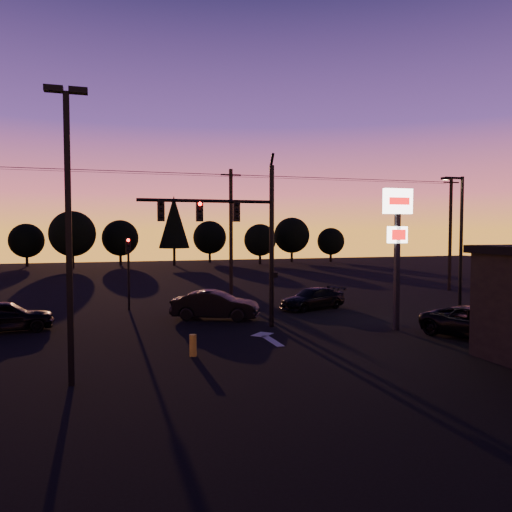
{
  "coord_description": "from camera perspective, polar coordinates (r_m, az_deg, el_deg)",
  "views": [
    {
      "loc": [
        -6.56,
        -19.27,
        4.82
      ],
      "look_at": [
        1.0,
        5.0,
        3.5
      ],
      "focal_mm": 35.0,
      "sensor_mm": 36.0,
      "label": 1
    }
  ],
  "objects": [
    {
      "name": "lane_arrow",
      "position": [
        22.62,
        1.32,
        -9.32
      ],
      "size": [
        1.2,
        3.1,
        0.01
      ],
      "color": "beige",
      "rests_on": "ground"
    },
    {
      "name": "bollard",
      "position": [
        19.51,
        -7.21,
        -10.1
      ],
      "size": [
        0.28,
        0.28,
        0.83
      ],
      "primitive_type": "cylinder",
      "color": "#B19423",
      "rests_on": "ground"
    },
    {
      "name": "utility_pole_1",
      "position": [
        34.36,
        -2.88,
        2.59
      ],
      "size": [
        1.4,
        0.26,
        9.0
      ],
      "color": "black",
      "rests_on": "ground"
    },
    {
      "name": "tree_3",
      "position": [
        71.33,
        -15.25,
        2.0
      ],
      "size": [
        4.95,
        4.95,
        6.22
      ],
      "color": "black",
      "rests_on": "ground"
    },
    {
      "name": "tree_1",
      "position": [
        72.9,
        -24.75,
        1.6
      ],
      "size": [
        4.54,
        4.54,
        5.71
      ],
      "color": "black",
      "rests_on": "ground"
    },
    {
      "name": "tree_7",
      "position": [
        75.49,
        4.11,
        2.38
      ],
      "size": [
        5.36,
        5.36,
        6.74
      ],
      "color": "black",
      "rests_on": "ground"
    },
    {
      "name": "traffic_signal_mast",
      "position": [
        24.15,
        -1.78,
        3.25
      ],
      "size": [
        6.79,
        0.52,
        8.58
      ],
      "color": "black",
      "rests_on": "ground"
    },
    {
      "name": "car_right",
      "position": [
        30.81,
        6.46,
        -4.85
      ],
      "size": [
        4.73,
        3.05,
        1.28
      ],
      "primitive_type": "imported",
      "rotation": [
        0.0,
        0.0,
        -1.26
      ],
      "color": "black",
      "rests_on": "ground"
    },
    {
      "name": "streetlight",
      "position": [
        32.14,
        22.28,
        2.04
      ],
      "size": [
        1.55,
        0.35,
        8.0
      ],
      "color": "black",
      "rests_on": "ground"
    },
    {
      "name": "power_wires",
      "position": [
        34.56,
        -2.89,
        9.19
      ],
      "size": [
        36.0,
        1.22,
        0.07
      ],
      "color": "black",
      "rests_on": "ground"
    },
    {
      "name": "car_mid",
      "position": [
        27.15,
        -4.67,
        -5.62
      ],
      "size": [
        4.93,
        3.41,
        1.54
      ],
      "primitive_type": "imported",
      "rotation": [
        0.0,
        0.0,
        1.15
      ],
      "color": "black",
      "rests_on": "ground"
    },
    {
      "name": "tree_4",
      "position": [
        68.95,
        -9.35,
        3.85
      ],
      "size": [
        4.18,
        4.18,
        9.5
      ],
      "color": "black",
      "rests_on": "ground"
    },
    {
      "name": "ground",
      "position": [
        20.92,
        1.48,
        -10.35
      ],
      "size": [
        120.0,
        120.0,
        0.0
      ],
      "primitive_type": "plane",
      "color": "black",
      "rests_on": "ground"
    },
    {
      "name": "parking_lot_light",
      "position": [
        16.31,
        -20.66,
        4.37
      ],
      "size": [
        1.25,
        0.3,
        9.14
      ],
      "color": "black",
      "rests_on": "ground"
    },
    {
      "name": "pylon_sign",
      "position": [
        24.81,
        15.86,
        3.08
      ],
      "size": [
        1.5,
        0.28,
        6.8
      ],
      "color": "black",
      "rests_on": "ground"
    },
    {
      "name": "tree_5",
      "position": [
        74.92,
        -5.32,
        2.13
      ],
      "size": [
        4.95,
        4.95,
        6.22
      ],
      "color": "black",
      "rests_on": "ground"
    },
    {
      "name": "secondary_signal",
      "position": [
        30.86,
        -14.37,
        -0.76
      ],
      "size": [
        0.3,
        0.31,
        4.35
      ],
      "color": "black",
      "rests_on": "ground"
    },
    {
      "name": "tree_6",
      "position": [
        70.66,
        0.47,
        1.84
      ],
      "size": [
        4.54,
        4.54,
        5.71
      ],
      "color": "black",
      "rests_on": "ground"
    },
    {
      "name": "suv_parked",
      "position": [
        24.32,
        24.19,
        -7.04
      ],
      "size": [
        3.98,
        5.53,
        1.4
      ],
      "primitive_type": "imported",
      "rotation": [
        0.0,
        0.0,
        0.37
      ],
      "color": "black",
      "rests_on": "ground"
    },
    {
      "name": "utility_pole_2",
      "position": [
        42.58,
        21.32,
        2.46
      ],
      "size": [
        1.4,
        0.26,
        9.0
      ],
      "color": "black",
      "rests_on": "ground"
    },
    {
      "name": "car_left",
      "position": [
        26.6,
        -26.89,
        -6.13
      ],
      "size": [
        4.63,
        2.3,
        1.52
      ],
      "primitive_type": "imported",
      "rotation": [
        0.0,
        0.0,
        1.69
      ],
      "color": "black",
      "rests_on": "ground"
    },
    {
      "name": "tree_2",
      "position": [
        67.36,
        -20.25,
        2.4
      ],
      "size": [
        5.77,
        5.78,
        7.26
      ],
      "color": "black",
      "rests_on": "ground"
    },
    {
      "name": "tree_8",
      "position": [
        76.99,
        8.55,
        1.67
      ],
      "size": [
        4.12,
        4.12,
        5.19
      ],
      "color": "black",
      "rests_on": "ground"
    }
  ]
}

